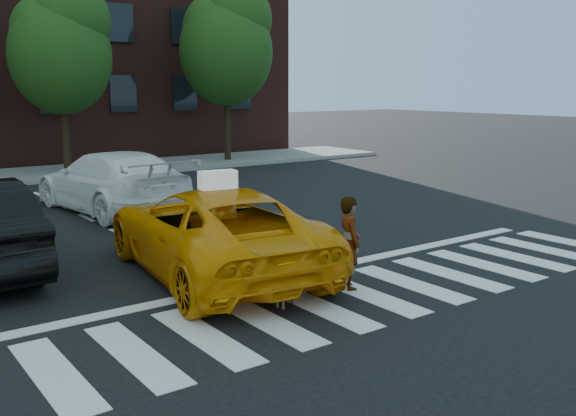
{
  "coord_description": "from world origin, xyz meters",
  "views": [
    {
      "loc": [
        -6.92,
        -7.3,
        3.35
      ],
      "look_at": [
        -0.0,
        2.2,
        1.1
      ],
      "focal_mm": 40.0,
      "sensor_mm": 36.0,
      "label": 1
    }
  ],
  "objects_px": {
    "tree_right": "(227,40)",
    "dog": "(284,294)",
    "taxi": "(213,231)",
    "white_suv": "(112,182)",
    "woman": "(349,243)",
    "tree_mid": "(61,44)"
  },
  "relations": [
    {
      "from": "tree_mid",
      "to": "woman",
      "type": "xyz_separation_m",
      "value": [
        -0.55,
        -16.55,
        -4.07
      ]
    },
    {
      "from": "woman",
      "to": "dog",
      "type": "bearing_deg",
      "value": 114.99
    },
    {
      "from": "tree_mid",
      "to": "dog",
      "type": "distance_m",
      "value": 17.4
    },
    {
      "from": "white_suv",
      "to": "woman",
      "type": "relative_size",
      "value": 3.63
    },
    {
      "from": "white_suv",
      "to": "woman",
      "type": "bearing_deg",
      "value": 89.28
    },
    {
      "from": "tree_right",
      "to": "white_suv",
      "type": "distance_m",
      "value": 12.21
    },
    {
      "from": "woman",
      "to": "dog",
      "type": "distance_m",
      "value": 1.53
    },
    {
      "from": "tree_right",
      "to": "woman",
      "type": "xyz_separation_m",
      "value": [
        -7.55,
        -16.55,
        -4.48
      ]
    },
    {
      "from": "taxi",
      "to": "tree_right",
      "type": "bearing_deg",
      "value": -114.35
    },
    {
      "from": "taxi",
      "to": "tree_mid",
      "type": "bearing_deg",
      "value": -90.23
    },
    {
      "from": "white_suv",
      "to": "tree_mid",
      "type": "bearing_deg",
      "value": -104.76
    },
    {
      "from": "tree_right",
      "to": "woman",
      "type": "relative_size",
      "value": 4.93
    },
    {
      "from": "tree_mid",
      "to": "woman",
      "type": "distance_m",
      "value": 17.05
    },
    {
      "from": "taxi",
      "to": "woman",
      "type": "relative_size",
      "value": 3.63
    },
    {
      "from": "woman",
      "to": "tree_mid",
      "type": "bearing_deg",
      "value": 18.88
    },
    {
      "from": "taxi",
      "to": "woman",
      "type": "bearing_deg",
      "value": 130.65
    },
    {
      "from": "taxi",
      "to": "woman",
      "type": "distance_m",
      "value": 2.52
    },
    {
      "from": "woman",
      "to": "taxi",
      "type": "bearing_deg",
      "value": 54.04
    },
    {
      "from": "tree_mid",
      "to": "tree_right",
      "type": "xyz_separation_m",
      "value": [
        7.0,
        -0.0,
        0.41
      ]
    },
    {
      "from": "tree_right",
      "to": "dog",
      "type": "relative_size",
      "value": 12.41
    },
    {
      "from": "tree_right",
      "to": "dog",
      "type": "distance_m",
      "value": 19.58
    },
    {
      "from": "taxi",
      "to": "white_suv",
      "type": "distance_m",
      "value": 6.68
    }
  ]
}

